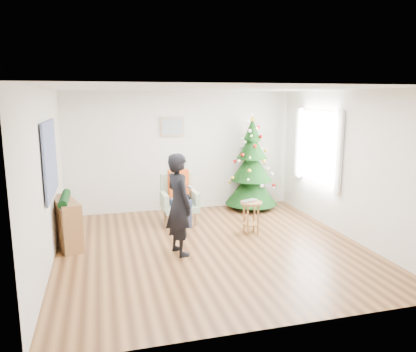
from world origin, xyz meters
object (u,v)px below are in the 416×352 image
object	(u,v)px
stool	(251,217)
console	(66,223)
christmas_tree	(252,167)
armchair	(179,206)
standing_man	(179,204)

from	to	relation	value
stool	console	world-z (taller)	console
christmas_tree	armchair	distance (m)	1.99
standing_man	console	world-z (taller)	standing_man
armchair	console	bearing A→B (deg)	-162.00
armchair	console	distance (m)	2.20
christmas_tree	standing_man	world-z (taller)	christmas_tree
stool	armchair	xyz separation A→B (m)	(-1.16, 0.95, 0.05)
console	christmas_tree	bearing A→B (deg)	3.40
standing_man	christmas_tree	bearing A→B (deg)	-58.37
stool	console	distance (m)	3.23
christmas_tree	armchair	world-z (taller)	christmas_tree
standing_man	stool	bearing A→B (deg)	-82.34
christmas_tree	stool	world-z (taller)	christmas_tree
armchair	standing_man	bearing A→B (deg)	-102.75
armchair	console	xyz separation A→B (m)	(-2.07, -0.75, 0.05)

